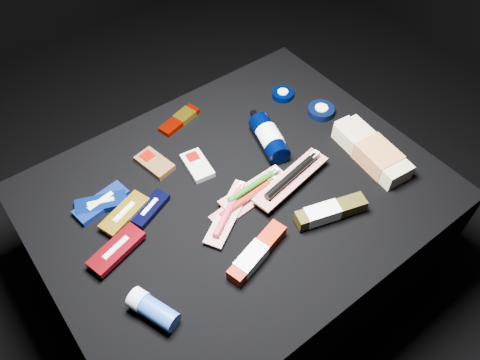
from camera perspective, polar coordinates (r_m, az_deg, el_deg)
ground at (r=1.52m, az=-0.23°, el=-10.57°), size 3.00×3.00×0.00m
cloth_table at (r=1.34m, az=-0.25°, el=-6.49°), size 0.98×0.78×0.40m
luna_bar_0 at (r=1.20m, az=-16.55°, el=-2.69°), size 0.14×0.07×0.02m
luna_bar_1 at (r=1.19m, az=-16.54°, el=-2.75°), size 0.13×0.09×0.02m
luna_bar_2 at (r=1.15m, az=-10.93°, el=-3.40°), size 0.12×0.08×0.01m
luna_bar_3 at (r=1.15m, az=-13.88°, el=-3.99°), size 0.14×0.09×0.02m
luna_bar_4 at (r=1.10m, az=-14.82°, el=-8.18°), size 0.15×0.09×0.02m
clif_bar_0 at (r=1.25m, az=-10.51°, el=2.13°), size 0.07×0.11×0.02m
clif_bar_1 at (r=1.23m, az=-5.31°, el=1.91°), size 0.07×0.11×0.02m
power_bar at (r=1.36m, az=-7.19°, el=7.44°), size 0.14×0.07×0.02m
lotion_bottle at (r=1.26m, az=3.58°, el=5.15°), size 0.10×0.19×0.06m
cream_tin_upper at (r=1.43m, az=5.22°, el=10.38°), size 0.06×0.06×0.02m
cream_tin_lower at (r=1.39m, az=9.85°, el=8.33°), size 0.08×0.08×0.02m
bodywash_bottle at (r=1.28m, az=15.84°, el=3.29°), size 0.10×0.25×0.05m
deodorant_stick at (r=1.01m, az=-10.62°, el=-15.21°), size 0.08×0.12×0.05m
toothbrush_pack_0 at (r=1.15m, az=1.09°, el=-2.27°), size 0.22×0.06×0.02m
toothbrush_pack_1 at (r=1.12m, az=-1.32°, el=-3.74°), size 0.20×0.14×0.02m
toothbrush_pack_2 at (r=1.16m, az=1.67°, el=-0.79°), size 0.19×0.05×0.02m
toothbrush_pack_3 at (r=1.18m, az=6.38°, el=0.41°), size 0.24×0.09×0.03m
toothpaste_carton_red at (r=1.06m, az=1.86°, el=-9.09°), size 0.18×0.08×0.03m
toothpaste_carton_green at (r=1.13m, az=10.64°, el=-3.86°), size 0.18×0.09×0.03m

